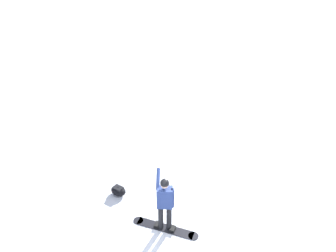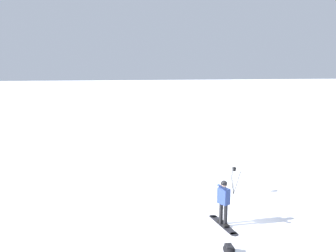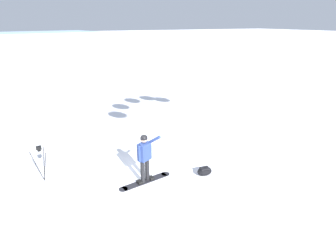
% 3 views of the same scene
% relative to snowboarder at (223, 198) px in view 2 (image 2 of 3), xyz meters
% --- Properties ---
extents(ground_plane, '(300.00, 300.00, 0.00)m').
position_rel_snowboarder_xyz_m(ground_plane, '(0.34, 0.42, -1.00)').
color(ground_plane, white).
extents(snowboarder, '(0.59, 0.66, 1.68)m').
position_rel_snowboarder_xyz_m(snowboarder, '(0.00, 0.00, 0.00)').
color(snowboarder, black).
rests_on(snowboarder, ground_plane).
extents(snowboard, '(0.51, 1.86, 0.10)m').
position_rel_snowboarder_xyz_m(snowboard, '(0.01, 0.00, -0.98)').
color(snowboard, black).
rests_on(snowboard, ground_plane).
extents(gear_bag_large, '(0.40, 0.54, 0.28)m').
position_rel_snowboarder_xyz_m(gear_bag_large, '(-0.52, -1.95, -0.85)').
color(gear_bag_large, black).
rests_on(gear_bag_large, ground_plane).
extents(camera_tripod, '(0.50, 0.47, 1.24)m').
position_rel_snowboarder_xyz_m(camera_tripod, '(1.57, 2.94, -0.11)').
color(camera_tripod, '#262628').
rests_on(camera_tripod, ground_plane).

